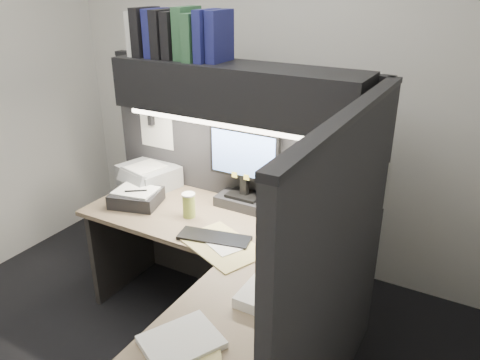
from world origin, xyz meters
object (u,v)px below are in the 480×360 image
Objects in this scene: telephone at (311,224)px; notebook_stack at (136,198)px; coffee_cup at (189,206)px; printer at (149,176)px; keyboard at (214,238)px; overhead_shelf at (235,90)px; monitor at (244,177)px; desk at (213,331)px.

notebook_stack is (-1.12, -0.23, 0.01)m from telephone.
coffee_cup reaches higher than notebook_stack.
printer is 0.30m from notebook_stack.
coffee_cup reaches higher than keyboard.
monitor is at bearing 68.58° from overhead_shelf.
printer is at bearing 154.32° from coffee_cup.
overhead_shelf reaches higher than coffee_cup.
desk is at bearing -103.80° from telephone.
keyboard reaches higher than desk.
printer is (-0.72, 0.02, -0.70)m from overhead_shelf.
desk is at bearing -28.90° from notebook_stack.
printer is (-0.75, -0.04, -0.13)m from monitor.
printer is at bearing -179.05° from telephone.
notebook_stack is (-0.63, -0.32, -0.16)m from monitor.
monitor is 0.50m from keyboard.
notebook_stack is at bearing -52.55° from printer.
desk is at bearing -68.21° from overhead_shelf.
monitor is (0.03, 0.07, -0.56)m from overhead_shelf.
overhead_shelf reaches higher than desk.
keyboard is at bearing 120.74° from desk.
printer is at bearing 142.82° from desk.
keyboard is 0.33m from coffee_cup.
overhead_shelf is at bearing -179.58° from telephone.
notebook_stack is (-0.40, -0.03, -0.03)m from coffee_cup.
coffee_cup is at bearing -11.40° from printer.
overhead_shelf is 0.86m from keyboard.
telephone is (0.44, 0.37, 0.03)m from keyboard.
telephone is at bearing 73.15° from desk.
coffee_cup is at bearing 133.70° from desk.
overhead_shelf is at bearing -111.16° from monitor.
desk is 1.10× the size of overhead_shelf.
overhead_shelf is 3.75× the size of keyboard.
overhead_shelf is at bearing 12.56° from printer.
notebook_stack is at bearing -157.10° from overhead_shelf.
monitor is at bearing 27.06° from notebook_stack.
monitor reaches higher than notebook_stack.
monitor is 3.56× the size of coffee_cup.
keyboard is (-0.22, 0.36, 0.30)m from desk.
desk is 0.83m from telephone.
overhead_shelf reaches higher than telephone.
keyboard is 2.83× the size of coffee_cup.
telephone is at bearing 27.79° from keyboard.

